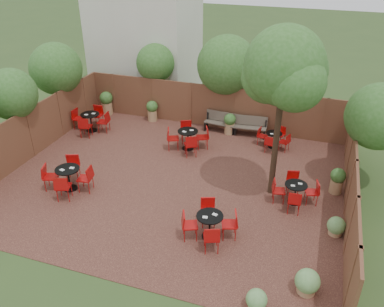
% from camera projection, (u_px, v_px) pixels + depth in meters
% --- Properties ---
extents(ground, '(80.00, 80.00, 0.00)m').
position_uv_depth(ground, '(172.00, 181.00, 14.72)').
color(ground, '#354F23').
rests_on(ground, ground).
extents(courtyard_paving, '(12.00, 10.00, 0.02)m').
position_uv_depth(courtyard_paving, '(172.00, 181.00, 14.72)').
color(courtyard_paving, '#371D16').
rests_on(courtyard_paving, ground).
extents(fence_back, '(12.00, 0.08, 2.00)m').
position_uv_depth(fence_back, '(211.00, 106.00, 18.38)').
color(fence_back, brown).
rests_on(fence_back, ground).
extents(fence_left, '(0.08, 10.00, 2.00)m').
position_uv_depth(fence_left, '(30.00, 133.00, 15.92)').
color(fence_left, brown).
rests_on(fence_left, ground).
extents(fence_right, '(0.08, 10.00, 2.00)m').
position_uv_depth(fence_right, '(351.00, 188.00, 12.55)').
color(fence_right, brown).
rests_on(fence_right, ground).
extents(neighbour_building, '(5.00, 4.00, 8.00)m').
position_uv_depth(neighbour_building, '(145.00, 20.00, 20.67)').
color(neighbour_building, beige).
rests_on(neighbour_building, ground).
extents(overhang_foliage, '(15.54, 10.76, 2.68)m').
position_uv_depth(overhang_foliage, '(181.00, 80.00, 16.35)').
color(overhang_foliage, '#2E5F1F').
rests_on(overhang_foliage, ground).
extents(courtyard_tree, '(2.64, 2.54, 5.72)m').
position_uv_depth(courtyard_tree, '(284.00, 72.00, 11.98)').
color(courtyard_tree, black).
rests_on(courtyard_tree, courtyard_paving).
extents(park_bench_left, '(1.48, 0.61, 0.89)m').
position_uv_depth(park_bench_left, '(221.00, 122.00, 18.16)').
color(park_bench_left, brown).
rests_on(park_bench_left, courtyard_paving).
extents(park_bench_right, '(1.45, 0.57, 0.88)m').
position_uv_depth(park_bench_right, '(250.00, 126.00, 17.78)').
color(park_bench_right, brown).
rests_on(park_bench_right, courtyard_paving).
extents(bistro_tables, '(10.98, 7.83, 0.95)m').
position_uv_depth(bistro_tables, '(168.00, 159.00, 15.17)').
color(bistro_tables, black).
rests_on(bistro_tables, courtyard_paving).
extents(planters, '(11.49, 4.14, 1.15)m').
position_uv_depth(planters, '(178.00, 120.00, 18.05)').
color(planters, '#A27A51').
rests_on(planters, courtyard_paving).
extents(low_shrubs, '(2.27, 4.00, 0.68)m').
position_uv_depth(low_shrubs, '(305.00, 268.00, 10.50)').
color(low_shrubs, '#A27A51').
rests_on(low_shrubs, courtyard_paving).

